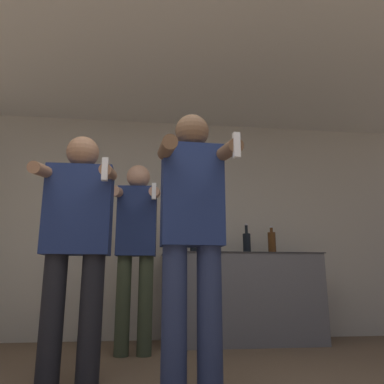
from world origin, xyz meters
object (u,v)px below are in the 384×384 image
bottle_brown_liquor (194,243)px  bottle_amber_bourbon (272,242)px  bottle_green_wine (247,242)px  person_man_side (77,237)px  person_woman_foreground (192,229)px  person_spectator_back (136,239)px

bottle_brown_liquor → bottle_amber_bourbon: bearing=0.0°
bottle_green_wine → person_man_side: size_ratio=0.20×
person_woman_foreground → person_man_side: person_woman_foreground is taller
bottle_green_wine → person_man_side: bearing=-137.5°
bottle_green_wine → bottle_brown_liquor: bearing=180.0°
bottle_amber_bourbon → person_woman_foreground: 2.06m
bottle_brown_liquor → person_woman_foreground: 1.76m
bottle_brown_liquor → person_man_side: bearing=-124.4°
person_woman_foreground → bottle_amber_bourbon: bearing=57.8°
person_man_side → bottle_green_wine: bearing=42.5°
bottle_green_wine → person_woman_foreground: 1.92m
bottle_amber_bourbon → person_man_side: size_ratio=0.19×
bottle_amber_bourbon → person_woman_foreground: person_woman_foreground is taller
bottle_green_wine → person_man_side: person_man_side is taller
bottle_brown_liquor → person_man_side: 1.73m
bottle_green_wine → person_spectator_back: bearing=-157.0°
bottle_green_wine → person_spectator_back: 1.29m
person_man_side → bottle_brown_liquor: bearing=55.6°
bottle_green_wine → person_woman_foreground: bearing=-115.0°
person_woman_foreground → person_man_side: 0.81m
bottle_brown_liquor → bottle_green_wine: (0.58, 0.00, 0.01)m
bottle_brown_liquor → person_spectator_back: person_spectator_back is taller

